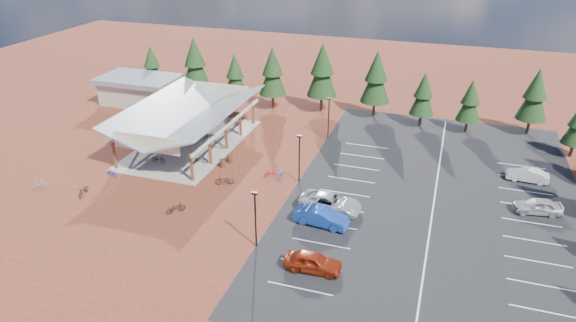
% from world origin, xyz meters
% --- Properties ---
extents(ground, '(140.00, 140.00, 0.00)m').
position_xyz_m(ground, '(0.00, 0.00, 0.00)').
color(ground, '#5A2317').
rests_on(ground, ground).
extents(asphalt_lot, '(27.00, 44.00, 0.04)m').
position_xyz_m(asphalt_lot, '(18.50, 3.00, 0.02)').
color(asphalt_lot, black).
rests_on(asphalt_lot, ground).
extents(concrete_pad, '(10.60, 18.60, 0.10)m').
position_xyz_m(concrete_pad, '(-10.00, 7.00, 0.05)').
color(concrete_pad, gray).
rests_on(concrete_pad, ground).
extents(bike_pavilion, '(11.65, 19.40, 4.97)m').
position_xyz_m(bike_pavilion, '(-10.00, 7.00, 3.82)').
color(bike_pavilion, '#5D2E1A').
rests_on(bike_pavilion, concrete_pad).
extents(outbuilding, '(11.00, 7.00, 3.90)m').
position_xyz_m(outbuilding, '(-24.00, 18.00, 2.03)').
color(outbuilding, '#ADA593').
rests_on(outbuilding, ground).
extents(lamp_post_0, '(0.50, 0.25, 5.14)m').
position_xyz_m(lamp_post_0, '(5.00, -10.00, 2.98)').
color(lamp_post_0, black).
rests_on(lamp_post_0, ground).
extents(lamp_post_1, '(0.50, 0.25, 5.14)m').
position_xyz_m(lamp_post_1, '(5.00, 2.00, 2.98)').
color(lamp_post_1, black).
rests_on(lamp_post_1, ground).
extents(lamp_post_2, '(0.50, 0.25, 5.14)m').
position_xyz_m(lamp_post_2, '(5.00, 14.00, 2.98)').
color(lamp_post_2, black).
rests_on(lamp_post_2, ground).
extents(trash_bin_0, '(0.60, 0.60, 0.90)m').
position_xyz_m(trash_bin_0, '(-3.88, 2.57, 0.45)').
color(trash_bin_0, '#402F17').
rests_on(trash_bin_0, ground).
extents(trash_bin_1, '(0.60, 0.60, 0.90)m').
position_xyz_m(trash_bin_1, '(-3.60, 3.94, 0.45)').
color(trash_bin_1, '#402F17').
rests_on(trash_bin_1, ground).
extents(pine_0, '(3.09, 3.09, 7.21)m').
position_xyz_m(pine_0, '(-24.68, 22.81, 4.40)').
color(pine_0, '#382314').
rests_on(pine_0, ground).
extents(pine_1, '(3.97, 3.97, 9.24)m').
position_xyz_m(pine_1, '(-16.80, 21.82, 5.65)').
color(pine_1, '#382314').
rests_on(pine_1, ground).
extents(pine_2, '(3.25, 3.25, 7.56)m').
position_xyz_m(pine_2, '(-10.30, 21.13, 4.62)').
color(pine_2, '#382314').
rests_on(pine_2, ground).
extents(pine_3, '(3.75, 3.75, 8.74)m').
position_xyz_m(pine_3, '(-4.99, 21.84, 5.34)').
color(pine_3, '#382314').
rests_on(pine_3, ground).
extents(pine_4, '(4.10, 4.10, 9.55)m').
position_xyz_m(pine_4, '(1.76, 22.88, 5.84)').
color(pine_4, '#382314').
rests_on(pine_4, ground).
extents(pine_5, '(3.89, 3.89, 9.06)m').
position_xyz_m(pine_5, '(9.05, 22.97, 5.54)').
color(pine_5, '#382314').
rests_on(pine_5, ground).
extents(pine_6, '(3.09, 3.09, 7.19)m').
position_xyz_m(pine_6, '(15.36, 21.40, 4.39)').
color(pine_6, '#382314').
rests_on(pine_6, ground).
extents(pine_7, '(2.97, 2.97, 6.91)m').
position_xyz_m(pine_7, '(21.02, 21.12, 4.21)').
color(pine_7, '#382314').
rests_on(pine_7, ground).
extents(pine_8, '(3.63, 3.63, 8.45)m').
position_xyz_m(pine_8, '(28.32, 22.95, 5.16)').
color(pine_8, '#382314').
rests_on(pine_8, ground).
extents(bike_0, '(1.72, 0.62, 0.90)m').
position_xyz_m(bike_0, '(-10.93, 1.14, 0.55)').
color(bike_0, black).
rests_on(bike_0, concrete_pad).
extents(bike_1, '(1.75, 0.96, 1.01)m').
position_xyz_m(bike_1, '(-13.68, 5.71, 0.61)').
color(bike_1, gray).
rests_on(bike_1, concrete_pad).
extents(bike_2, '(1.69, 0.70, 0.87)m').
position_xyz_m(bike_2, '(-12.03, 9.06, 0.53)').
color(bike_2, navy).
rests_on(bike_2, concrete_pad).
extents(bike_3, '(1.82, 1.05, 1.05)m').
position_xyz_m(bike_3, '(-13.46, 14.54, 0.63)').
color(bike_3, maroon).
rests_on(bike_3, concrete_pad).
extents(bike_4, '(1.93, 1.09, 0.96)m').
position_xyz_m(bike_4, '(-6.59, 2.43, 0.58)').
color(bike_4, black).
rests_on(bike_4, concrete_pad).
extents(bike_5, '(1.80, 0.56, 1.07)m').
position_xyz_m(bike_5, '(-6.33, 6.58, 0.64)').
color(bike_5, gray).
rests_on(bike_5, concrete_pad).
extents(bike_6, '(1.67, 0.62, 0.87)m').
position_xyz_m(bike_6, '(-8.59, 8.76, 0.54)').
color(bike_6, navy).
rests_on(bike_6, concrete_pad).
extents(bike_7, '(1.58, 0.50, 0.94)m').
position_xyz_m(bike_7, '(-7.76, 14.26, 0.57)').
color(bike_7, maroon).
rests_on(bike_7, concrete_pad).
extents(bike_8, '(0.95, 1.91, 0.96)m').
position_xyz_m(bike_8, '(-14.21, -7.27, 0.48)').
color(bike_8, black).
rests_on(bike_8, ground).
extents(bike_9, '(1.47, 1.15, 0.89)m').
position_xyz_m(bike_9, '(-19.43, -7.42, 0.45)').
color(bike_9, gray).
rests_on(bike_9, ground).
extents(bike_10, '(1.79, 1.11, 0.89)m').
position_xyz_m(bike_10, '(-13.85, -3.14, 0.44)').
color(bike_10, '#20209D').
rests_on(bike_10, ground).
extents(bike_12, '(1.64, 1.85, 0.97)m').
position_xyz_m(bike_12, '(-3.99, -7.36, 0.48)').
color(bike_12, black).
rests_on(bike_12, ground).
extents(bike_14, '(0.74, 1.83, 0.94)m').
position_xyz_m(bike_14, '(3.00, 2.14, 0.47)').
color(bike_14, '#1E4D97').
rests_on(bike_14, ground).
extents(bike_15, '(1.32, 1.62, 0.99)m').
position_xyz_m(bike_15, '(1.82, 2.16, 0.49)').
color(bike_15, maroon).
rests_on(bike_15, ground).
extents(bike_16, '(1.98, 1.40, 0.99)m').
position_xyz_m(bike_16, '(-1.99, -1.01, 0.49)').
color(bike_16, black).
rests_on(bike_16, ground).
extents(car_0, '(4.54, 1.99, 1.52)m').
position_xyz_m(car_0, '(10.31, -11.60, 0.80)').
color(car_0, maroon).
rests_on(car_0, asphalt_lot).
extents(car_1, '(5.05, 2.18, 1.62)m').
position_xyz_m(car_1, '(9.26, -5.18, 0.85)').
color(car_1, '#173A95').
rests_on(car_1, asphalt_lot).
extents(car_2, '(5.98, 3.05, 1.62)m').
position_xyz_m(car_2, '(9.42, -2.55, 0.85)').
color(car_2, '#A1A4A8').
rests_on(car_2, asphalt_lot).
extents(car_8, '(4.47, 2.37, 1.45)m').
position_xyz_m(car_8, '(27.56, 2.93, 0.76)').
color(car_8, '#9FA0A6').
rests_on(car_8, asphalt_lot).
extents(car_9, '(4.14, 1.64, 1.34)m').
position_xyz_m(car_9, '(27.23, 9.41, 0.71)').
color(car_9, silver).
rests_on(car_9, asphalt_lot).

